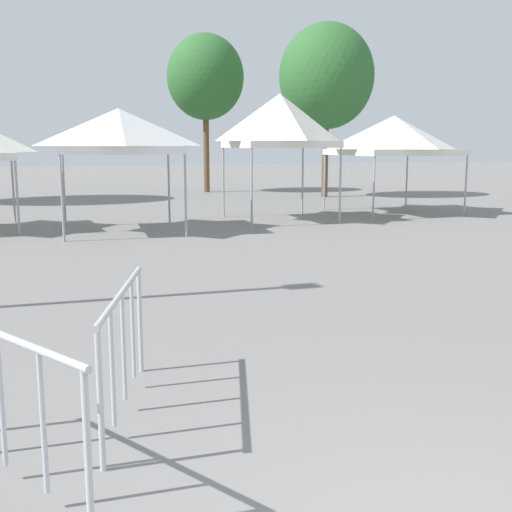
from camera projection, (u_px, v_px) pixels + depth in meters
name	position (u px, v px, depth m)	size (l,w,h in m)	color
canopy_tent_behind_right	(119.00, 131.00, 16.41)	(3.28, 3.28, 3.19)	#9E9EA3
canopy_tent_far_right	(280.00, 121.00, 18.90)	(2.87, 2.87, 3.77)	#9E9EA3
canopy_tent_left_of_center	(394.00, 135.00, 21.03)	(3.56, 3.56, 3.22)	#9E9EA3
tree_behind_tents_center	(205.00, 77.00, 29.91)	(3.63, 3.63, 7.42)	brown
tree_behind_tents_left	(326.00, 76.00, 27.09)	(4.06, 4.06, 7.39)	brown
crowd_barrier_by_lift	(123.00, 328.00, 5.34)	(0.67, 2.02, 1.08)	#B7BABF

